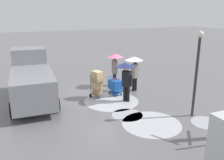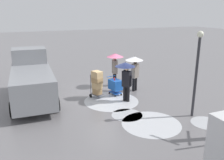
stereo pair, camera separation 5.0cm
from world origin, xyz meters
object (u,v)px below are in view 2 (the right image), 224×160
Objects in this scene: shopping_cart_vendor at (115,85)px; pedestrian_black_side at (135,65)px; hand_dolly_boxes at (97,83)px; street_lamp at (197,66)px; cargo_van_parked_right at (32,79)px; pedestrian_pink_side at (115,62)px; pedestrian_white_side at (126,73)px.

shopping_cart_vendor is 1.66m from pedestrian_black_side.
hand_dolly_boxes is 5.29m from street_lamp.
pedestrian_black_side is (-1.30, -0.19, 1.02)m from shopping_cart_vendor.
cargo_van_parked_right reaches higher than pedestrian_black_side.
cargo_van_parked_right is at bearing -15.62° from hand_dolly_boxes.
pedestrian_pink_side reaches higher than shopping_cart_vendor.
cargo_van_parked_right reaches higher than shopping_cart_vendor.
shopping_cart_vendor is (-4.43, 0.82, -0.61)m from cargo_van_parked_right.
cargo_van_parked_right is 3.44m from hand_dolly_boxes.
pedestrian_white_side is (1.17, 1.29, -0.01)m from pedestrian_black_side.
cargo_van_parked_right is 3.54× the size of hand_dolly_boxes.
shopping_cart_vendor is 1.18m from hand_dolly_boxes.
pedestrian_white_side is at bearing 79.51° from pedestrian_pink_side.
pedestrian_pink_side is (-5.05, -0.74, 0.41)m from cargo_van_parked_right.
hand_dolly_boxes is 2.51m from pedestrian_pink_side.
cargo_van_parked_right is 4.96m from pedestrian_white_side.
pedestrian_black_side is at bearing -78.02° from street_lamp.
pedestrian_pink_side is (-0.63, -1.56, 1.02)m from shopping_cart_vendor.
pedestrian_pink_side is 1.00× the size of pedestrian_white_side.
hand_dolly_boxes is (1.13, 0.10, 0.32)m from shopping_cart_vendor.
hand_dolly_boxes is 0.71× the size of pedestrian_pink_side.
street_lamp reaches higher than cargo_van_parked_right.
pedestrian_black_side is 1.74m from pedestrian_white_side.
pedestrian_pink_side is at bearing -171.67° from cargo_van_parked_right.
cargo_van_parked_right reaches higher than pedestrian_pink_side.
hand_dolly_boxes is (-3.30, 0.92, -0.29)m from cargo_van_parked_right.
cargo_van_parked_right is at bearing 8.33° from pedestrian_pink_side.
street_lamp is at bearing 105.72° from pedestrian_pink_side.
pedestrian_black_side reaches higher than hand_dolly_boxes.
street_lamp is (-0.88, 4.14, 0.79)m from pedestrian_black_side.
pedestrian_black_side is 4.31m from street_lamp.
street_lamp reaches higher than shopping_cart_vendor.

